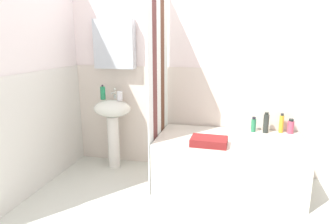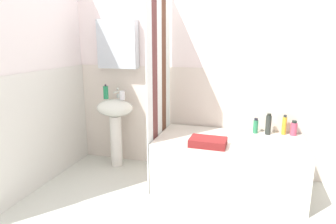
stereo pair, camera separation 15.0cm
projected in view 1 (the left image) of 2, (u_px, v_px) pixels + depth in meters
The scene contains 13 objects.
wall_back_tiled at pixel (196, 73), 3.36m from camera, with size 3.60×0.18×2.40m.
wall_left_tiled at pixel (26, 81), 2.84m from camera, with size 0.07×1.81×2.40m.
sink at pixel (113, 118), 3.48m from camera, with size 0.44×0.34×0.82m.
faucet at pixel (114, 94), 3.49m from camera, with size 0.03×0.12×0.12m.
soap_dispenser at pixel (103, 93), 3.45m from camera, with size 0.06×0.06×0.17m.
toothbrush_cup at pixel (120, 96), 3.40m from camera, with size 0.06×0.06×0.10m, color silver.
bathtub at pixel (228, 162), 3.08m from camera, with size 1.46×0.75×0.53m, color silver.
shower_curtain at pixel (159, 90), 3.07m from camera, with size 0.01×0.75×2.00m.
lotion_bottle at pixel (291, 127), 3.16m from camera, with size 0.07×0.07×0.16m.
body_wash_bottle at pixel (281, 124), 3.18m from camera, with size 0.05×0.05×0.21m.
conditioner_bottle at pixel (266, 123), 3.17m from camera, with size 0.06×0.06×0.22m.
shampoo_bottle at pixel (254, 125), 3.22m from camera, with size 0.05×0.05×0.16m.
towel_folded at pixel (209, 141), 2.82m from camera, with size 0.34×0.23×0.07m, color maroon.
Camera 1 is at (0.40, -2.09, 1.51)m, focal length 31.71 mm.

